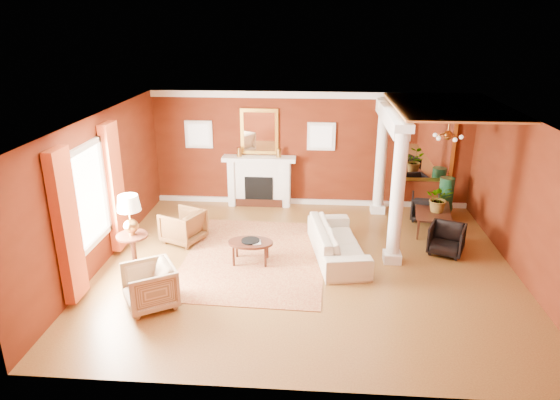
# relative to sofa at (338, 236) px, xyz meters

# --- Properties ---
(ground) EXTENTS (8.00, 8.00, 0.00)m
(ground) POSITION_rel_sofa_xyz_m (-0.62, -0.45, -0.45)
(ground) COLOR brown
(ground) RESTS_ON ground
(room_shell) EXTENTS (8.04, 7.04, 2.92)m
(room_shell) POSITION_rel_sofa_xyz_m (-0.62, -0.45, 1.57)
(room_shell) COLOR #5E200D
(room_shell) RESTS_ON ground
(fireplace) EXTENTS (1.85, 0.42, 1.29)m
(fireplace) POSITION_rel_sofa_xyz_m (-1.92, 2.87, 0.20)
(fireplace) COLOR white
(fireplace) RESTS_ON ground
(overmantel_mirror) EXTENTS (0.95, 0.07, 1.15)m
(overmantel_mirror) POSITION_rel_sofa_xyz_m (-1.92, 3.00, 1.45)
(overmantel_mirror) COLOR #EBBD45
(overmantel_mirror) RESTS_ON fireplace
(flank_window_left) EXTENTS (0.70, 0.07, 0.70)m
(flank_window_left) POSITION_rel_sofa_xyz_m (-3.47, 3.01, 1.35)
(flank_window_left) COLOR white
(flank_window_left) RESTS_ON room_shell
(flank_window_right) EXTENTS (0.70, 0.07, 0.70)m
(flank_window_right) POSITION_rel_sofa_xyz_m (-0.37, 3.01, 1.35)
(flank_window_right) COLOR white
(flank_window_right) RESTS_ON room_shell
(left_window) EXTENTS (0.21, 2.55, 2.60)m
(left_window) POSITION_rel_sofa_xyz_m (-4.51, -1.05, 0.98)
(left_window) COLOR white
(left_window) RESTS_ON room_shell
(column_front) EXTENTS (0.36, 0.36, 2.80)m
(column_front) POSITION_rel_sofa_xyz_m (1.08, -0.15, 0.98)
(column_front) COLOR white
(column_front) RESTS_ON ground
(column_back) EXTENTS (0.36, 0.36, 2.80)m
(column_back) POSITION_rel_sofa_xyz_m (1.08, 2.55, 0.98)
(column_back) COLOR white
(column_back) RESTS_ON ground
(header_beam) EXTENTS (0.30, 3.20, 0.32)m
(header_beam) POSITION_rel_sofa_xyz_m (1.08, 1.45, 2.17)
(header_beam) COLOR white
(header_beam) RESTS_ON column_front
(amber_ceiling) EXTENTS (2.30, 3.40, 0.04)m
(amber_ceiling) POSITION_rel_sofa_xyz_m (2.23, 1.30, 2.42)
(amber_ceiling) COLOR #E28D42
(amber_ceiling) RESTS_ON room_shell
(dining_mirror) EXTENTS (1.30, 0.07, 1.70)m
(dining_mirror) POSITION_rel_sofa_xyz_m (2.28, 3.00, 1.10)
(dining_mirror) COLOR #EBBD45
(dining_mirror) RESTS_ON room_shell
(chandelier) EXTENTS (0.60, 0.62, 0.75)m
(chandelier) POSITION_rel_sofa_xyz_m (2.28, 1.35, 1.80)
(chandelier) COLOR #A57533
(chandelier) RESTS_ON room_shell
(crown_trim) EXTENTS (8.00, 0.08, 0.16)m
(crown_trim) POSITION_rel_sofa_xyz_m (-0.62, 3.01, 2.37)
(crown_trim) COLOR white
(crown_trim) RESTS_ON room_shell
(base_trim) EXTENTS (8.00, 0.08, 0.12)m
(base_trim) POSITION_rel_sofa_xyz_m (-0.62, 3.01, -0.39)
(base_trim) COLOR white
(base_trim) RESTS_ON ground
(rug) EXTENTS (2.92, 3.82, 0.01)m
(rug) POSITION_rel_sofa_xyz_m (-1.66, -0.18, -0.44)
(rug) COLOR maroon
(rug) RESTS_ON ground
(sofa) EXTENTS (1.04, 2.37, 0.89)m
(sofa) POSITION_rel_sofa_xyz_m (0.00, 0.00, 0.00)
(sofa) COLOR beige
(sofa) RESTS_ON ground
(armchair_leopard) EXTENTS (0.96, 0.99, 0.79)m
(armchair_leopard) POSITION_rel_sofa_xyz_m (-3.31, 0.48, -0.05)
(armchair_leopard) COLOR black
(armchair_leopard) RESTS_ON ground
(armchair_stripe) EXTENTS (1.05, 1.07, 0.82)m
(armchair_stripe) POSITION_rel_sofa_xyz_m (-3.20, -2.09, -0.04)
(armchair_stripe) COLOR tan
(armchair_stripe) RESTS_ON ground
(coffee_table) EXTENTS (0.89, 0.89, 0.45)m
(coffee_table) POSITION_rel_sofa_xyz_m (-1.72, -0.39, -0.04)
(coffee_table) COLOR black
(coffee_table) RESTS_ON ground
(coffee_book) EXTENTS (0.16, 0.04, 0.22)m
(coffee_book) POSITION_rel_sofa_xyz_m (-1.67, -0.45, 0.12)
(coffee_book) COLOR black
(coffee_book) RESTS_ON coffee_table
(side_table) EXTENTS (0.60, 0.60, 1.50)m
(side_table) POSITION_rel_sofa_xyz_m (-3.94, -0.78, 0.56)
(side_table) COLOR black
(side_table) RESTS_ON ground
(dining_table) EXTENTS (0.70, 1.43, 0.76)m
(dining_table) POSITION_rel_sofa_xyz_m (2.22, 1.51, -0.07)
(dining_table) COLOR black
(dining_table) RESTS_ON ground
(dining_chair_near) EXTENTS (0.86, 0.84, 0.69)m
(dining_chair_near) POSITION_rel_sofa_xyz_m (2.23, 0.32, -0.10)
(dining_chair_near) COLOR black
(dining_chair_near) RESTS_ON ground
(dining_chair_far) EXTENTS (0.78, 0.74, 0.68)m
(dining_chair_far) POSITION_rel_sofa_xyz_m (2.17, 2.16, -0.10)
(dining_chair_far) COLOR black
(dining_chair_far) RESTS_ON ground
(green_urn) EXTENTS (0.40, 0.40, 0.95)m
(green_urn) POSITION_rel_sofa_xyz_m (2.71, 2.54, -0.07)
(green_urn) COLOR #143F23
(green_urn) RESTS_ON ground
(potted_plant) EXTENTS (0.71, 0.76, 0.50)m
(potted_plant) POSITION_rel_sofa_xyz_m (2.29, 1.44, 0.57)
(potted_plant) COLOR #26591E
(potted_plant) RESTS_ON dining_table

